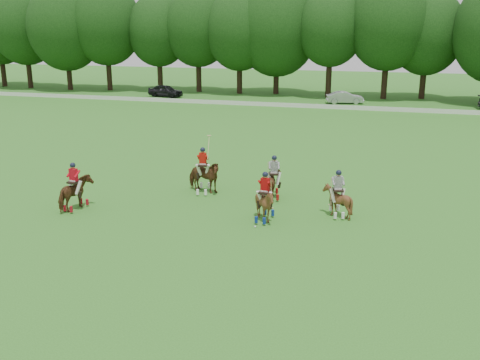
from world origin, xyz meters
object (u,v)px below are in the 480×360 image
(car_left, at_px, (165,91))
(polo_ball, at_px, (255,227))
(polo_stripe_b, at_px, (337,200))
(polo_red_b, at_px, (203,176))
(car_mid, at_px, (345,98))
(polo_stripe_a, at_px, (274,183))
(polo_red_a, at_px, (75,193))
(polo_red_c, at_px, (265,204))

(car_left, xyz_separation_m, polo_ball, (22.28, -40.61, -0.71))
(polo_stripe_b, bearing_deg, polo_red_b, 166.62)
(car_mid, distance_m, polo_stripe_a, 36.34)
(polo_red_a, bearing_deg, car_mid, 78.16)
(car_mid, height_order, polo_stripe_b, polo_stripe_b)
(car_mid, xyz_separation_m, polo_stripe_b, (3.44, -38.13, 0.09))
(polo_stripe_a, bearing_deg, polo_red_a, -153.27)
(car_mid, bearing_deg, polo_red_c, 166.65)
(polo_red_c, xyz_separation_m, polo_stripe_b, (3.01, 1.53, -0.04))
(car_left, height_order, polo_red_a, polo_red_a)
(polo_stripe_b, bearing_deg, car_left, 123.75)
(car_left, relative_size, polo_red_a, 1.94)
(polo_ball, bearing_deg, car_mid, 90.33)
(car_left, relative_size, polo_stripe_b, 2.04)
(car_left, height_order, car_mid, car_left)
(car_mid, xyz_separation_m, polo_ball, (0.24, -40.61, -0.64))
(car_mid, bearing_deg, polo_ball, 166.37)
(polo_red_c, height_order, polo_ball, polo_red_c)
(polo_stripe_a, bearing_deg, car_mid, 90.12)
(polo_red_a, height_order, polo_red_b, polo_red_b)
(polo_ball, bearing_deg, polo_red_c, 78.62)
(polo_stripe_a, distance_m, polo_stripe_b, 3.82)
(car_left, height_order, polo_red_b, polo_red_b)
(polo_red_a, bearing_deg, car_left, 108.37)
(polo_red_a, bearing_deg, polo_ball, 0.40)
(car_left, distance_m, polo_red_a, 42.86)
(car_left, xyz_separation_m, polo_stripe_a, (22.11, -36.34, 0.04))
(car_mid, distance_m, polo_red_c, 39.67)
(polo_red_c, bearing_deg, polo_red_b, 141.74)
(polo_red_a, relative_size, polo_red_b, 0.77)
(polo_red_b, bearing_deg, car_left, 116.76)
(polo_red_a, height_order, polo_stripe_a, polo_red_a)
(car_left, bearing_deg, car_mid, -78.75)
(polo_red_c, distance_m, polo_ball, 1.23)
(polo_red_c, xyz_separation_m, polo_stripe_a, (-0.35, 3.33, -0.02))
(polo_stripe_a, bearing_deg, polo_ball, -87.83)
(polo_red_b, xyz_separation_m, polo_stripe_a, (3.74, 0.11, -0.09))
(car_mid, height_order, polo_ball, car_mid)
(polo_red_a, bearing_deg, polo_red_c, 6.38)
(car_mid, relative_size, polo_red_c, 1.83)
(polo_red_b, bearing_deg, car_mid, 84.26)
(car_left, xyz_separation_m, polo_red_c, (22.46, -39.67, 0.05))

